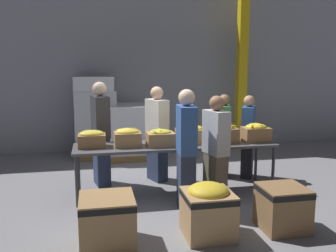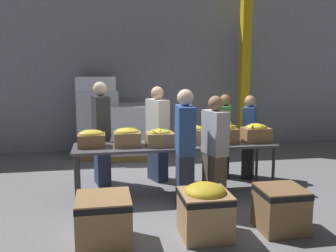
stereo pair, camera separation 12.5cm
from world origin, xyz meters
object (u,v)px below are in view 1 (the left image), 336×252
Objects in this scene: volunteer_0 at (157,134)px; pallet_stack_0 at (126,131)px; volunteer_3 at (186,150)px; banana_box_1 at (128,137)px; banana_box_4 at (224,133)px; pallet_stack_1 at (95,118)px; volunteer_1 at (216,151)px; pallet_stack_2 at (96,124)px; volunteer_5 at (101,134)px; donation_bin_2 at (283,206)px; sorting_table at (176,147)px; volunteer_4 at (248,137)px; banana_box_0 at (92,138)px; banana_box_5 at (256,132)px; volunteer_2 at (224,136)px; donation_bin_0 at (107,219)px; donation_bin_1 at (208,208)px; banana_box_3 at (191,134)px; banana_box_2 at (160,137)px; support_pillar at (242,66)px.

pallet_stack_0 is at bearing 169.47° from volunteer_0.
banana_box_1 is at bearing 53.53° from volunteer_3.
volunteer_3 reaches higher than pallet_stack_0.
pallet_stack_1 reaches higher than banana_box_4.
volunteer_1 reaches higher than pallet_stack_2.
volunteer_5 is 1.98m from pallet_stack_0.
sorting_table is at bearing 123.19° from donation_bin_2.
volunteer_5 reaches higher than banana_box_4.
volunteer_1 is at bearing -10.56° from volunteer_4.
banana_box_0 is at bearing -106.22° from pallet_stack_0.
volunteer_4 reaches higher than sorting_table.
volunteer_5 reaches higher than pallet_stack_0.
volunteer_5 reaches higher than banana_box_5.
volunteer_4 is at bearing 77.16° from volunteer_5.
sorting_table is 1.94m from donation_bin_2.
volunteer_2 is 0.85× the size of pallet_stack_1.
volunteer_3 is at bearing -19.64° from volunteer_4.
banana_box_4 is at bearing -53.20° from pallet_stack_1.
pallet_stack_2 is (-0.46, 2.71, -0.22)m from banana_box_1.
pallet_stack_0 is 0.75m from pallet_stack_1.
donation_bin_1 is (1.20, 0.00, 0.04)m from donation_bin_0.
banana_box_3 is at bearing 4.49° from volunteer_1.
sorting_table is 1.80× the size of volunteer_5.
volunteer_5 is (-0.98, -0.05, 0.05)m from volunteer_0.
volunteer_5 is (-0.90, 0.75, -0.06)m from banana_box_2.
volunteer_3 is (0.77, -0.66, -0.10)m from banana_box_1.
banana_box_5 reaches higher than banana_box_0.
volunteer_0 reaches higher than donation_bin_1.
volunteer_2 reaches higher than banana_box_4.
donation_bin_0 is (-1.62, -0.98, -0.49)m from volunteer_1.
volunteer_3 reaches higher than volunteer_0.
banana_box_0 is 1.02× the size of banana_box_1.
banana_box_1 is at bearing -177.70° from banana_box_3.
donation_bin_0 is 0.53× the size of pallet_stack_0.
donation_bin_0 is (-0.97, -2.30, -0.52)m from volunteer_0.
pallet_stack_0 reaches higher than donation_bin_1.
banana_box_4 is 0.61× the size of donation_bin_1.
volunteer_5 reaches higher than sorting_table.
support_pillar is (2.47, 2.85, 1.06)m from banana_box_2.
banana_box_5 is at bearing -71.87° from volunteer_1.
volunteer_5 is 1.19× the size of pallet_stack_2.
sorting_table is at bearing -9.15° from volunteer_0.
banana_box_3 is 1.13× the size of banana_box_4.
banana_box_1 is 4.20m from support_pillar.
banana_box_4 is at bearing -61.86° from pallet_stack_0.
pallet_stack_1 is at bearing 88.76° from banana_box_0.
donation_bin_1 is at bearing -6.28° from volunteer_2.
volunteer_3 is at bearing -122.71° from support_pillar.
banana_box_1 is 0.23× the size of pallet_stack_1.
banana_box_1 is 2.32m from volunteer_4.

